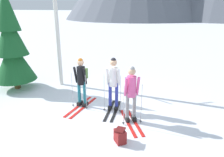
{
  "coord_description": "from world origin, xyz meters",
  "views": [
    {
      "loc": [
        2.49,
        -5.82,
        3.34
      ],
      "look_at": [
        0.03,
        0.51,
        1.05
      ],
      "focal_mm": 34.12,
      "sensor_mm": 36.0,
      "label": 1
    }
  ],
  "objects_px": {
    "skier_in_black": "(81,80)",
    "pine_tree_near": "(11,45)",
    "backpack_on_snow_front": "(120,136)",
    "birch_tree_tall": "(57,31)",
    "skier_in_white": "(113,82)",
    "skier_in_pink": "(131,91)"
  },
  "relations": [
    {
      "from": "skier_in_black",
      "to": "pine_tree_near",
      "type": "height_order",
      "value": "pine_tree_near"
    },
    {
      "from": "skier_in_black",
      "to": "backpack_on_snow_front",
      "type": "distance_m",
      "value": 2.61
    },
    {
      "from": "birch_tree_tall",
      "to": "skier_in_black",
      "type": "bearing_deg",
      "value": -39.24
    },
    {
      "from": "skier_in_white",
      "to": "birch_tree_tall",
      "type": "xyz_separation_m",
      "value": [
        -3.09,
        1.49,
        1.35
      ]
    },
    {
      "from": "skier_in_black",
      "to": "skier_in_white",
      "type": "relative_size",
      "value": 0.97
    },
    {
      "from": "backpack_on_snow_front",
      "to": "skier_in_pink",
      "type": "bearing_deg",
      "value": 93.32
    },
    {
      "from": "skier_in_black",
      "to": "skier_in_pink",
      "type": "height_order",
      "value": "skier_in_pink"
    },
    {
      "from": "skier_in_pink",
      "to": "birch_tree_tall",
      "type": "xyz_separation_m",
      "value": [
        -3.85,
        2.0,
        1.38
      ]
    },
    {
      "from": "skier_in_white",
      "to": "skier_in_pink",
      "type": "distance_m",
      "value": 0.91
    },
    {
      "from": "pine_tree_near",
      "to": "birch_tree_tall",
      "type": "bearing_deg",
      "value": 36.04
    },
    {
      "from": "birch_tree_tall",
      "to": "pine_tree_near",
      "type": "bearing_deg",
      "value": -143.96
    },
    {
      "from": "birch_tree_tall",
      "to": "backpack_on_snow_front",
      "type": "relative_size",
      "value": 11.66
    },
    {
      "from": "pine_tree_near",
      "to": "backpack_on_snow_front",
      "type": "xyz_separation_m",
      "value": [
        5.41,
        -2.06,
        -1.7
      ]
    },
    {
      "from": "skier_in_white",
      "to": "backpack_on_snow_front",
      "type": "xyz_separation_m",
      "value": [
        0.82,
        -1.66,
        -0.83
      ]
    },
    {
      "from": "birch_tree_tall",
      "to": "backpack_on_snow_front",
      "type": "distance_m",
      "value": 5.48
    },
    {
      "from": "pine_tree_near",
      "to": "birch_tree_tall",
      "type": "relative_size",
      "value": 0.89
    },
    {
      "from": "skier_in_white",
      "to": "skier_in_pink",
      "type": "xyz_separation_m",
      "value": [
        0.76,
        -0.51,
        -0.03
      ]
    },
    {
      "from": "skier_in_white",
      "to": "backpack_on_snow_front",
      "type": "relative_size",
      "value": 4.56
    },
    {
      "from": "pine_tree_near",
      "to": "skier_in_black",
      "type": "bearing_deg",
      "value": -8.47
    },
    {
      "from": "skier_in_white",
      "to": "pine_tree_near",
      "type": "relative_size",
      "value": 0.44
    },
    {
      "from": "skier_in_black",
      "to": "birch_tree_tall",
      "type": "relative_size",
      "value": 0.38
    },
    {
      "from": "skier_in_black",
      "to": "birch_tree_tall",
      "type": "bearing_deg",
      "value": 140.76
    }
  ]
}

